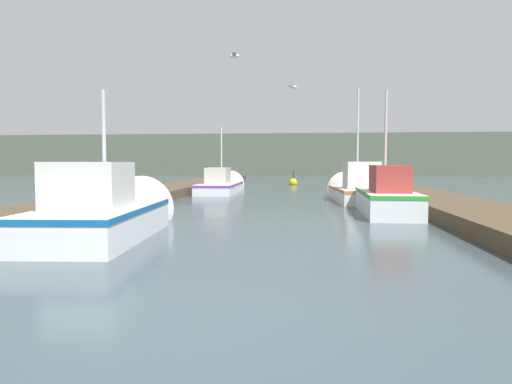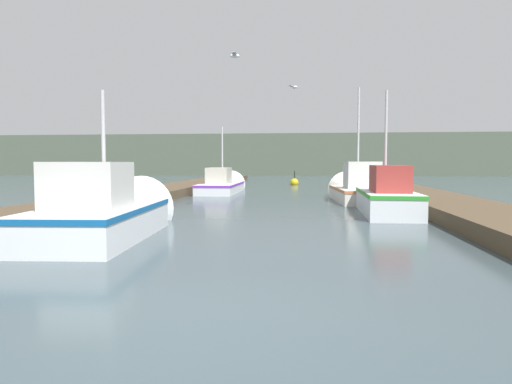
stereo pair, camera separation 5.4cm
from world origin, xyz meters
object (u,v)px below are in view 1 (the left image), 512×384
at_px(fishing_boat_0, 110,212).
at_px(seagull_lead, 294,87).
at_px(fishing_boat_3, 223,185).
at_px(channel_buoy, 293,182).
at_px(mooring_piling_1, 363,177).
at_px(fishing_boat_1, 383,196).
at_px(mooring_piling_2, 366,179).
at_px(mooring_piling_0, 395,190).
at_px(seagull_1, 235,56).
at_px(fishing_boat_2, 355,190).

xyz_separation_m(fishing_boat_0, seagull_lead, (3.53, 9.41, 4.02)).
height_order(fishing_boat_3, channel_buoy, fishing_boat_3).
height_order(fishing_boat_3, mooring_piling_1, fishing_boat_3).
xyz_separation_m(fishing_boat_3, mooring_piling_1, (7.27, 2.18, 0.33)).
distance_m(fishing_boat_1, channel_buoy, 16.84).
xyz_separation_m(fishing_boat_1, mooring_piling_2, (1.00, 11.86, 0.12)).
distance_m(mooring_piling_1, mooring_piling_2, 1.02).
xyz_separation_m(mooring_piling_0, seagull_1, (-5.36, -3.68, 4.13)).
distance_m(mooring_piling_2, seagull_1, 14.25).
relative_size(fishing_boat_3, seagull_lead, 12.47).
xyz_separation_m(fishing_boat_2, mooring_piling_0, (1.29, -1.23, 0.08)).
relative_size(fishing_boat_3, mooring_piling_2, 5.05).
bearing_deg(mooring_piling_1, mooring_piling_0, -88.57).
bearing_deg(fishing_boat_2, mooring_piling_1, 76.20).
bearing_deg(fishing_boat_2, channel_buoy, 98.37).
bearing_deg(mooring_piling_0, fishing_boat_2, 136.30).
height_order(mooring_piling_0, channel_buoy, mooring_piling_0).
height_order(fishing_boat_0, fishing_boat_3, fishing_boat_3).
bearing_deg(fishing_boat_3, fishing_boat_2, -37.00).
bearing_deg(channel_buoy, fishing_boat_1, -79.10).
bearing_deg(channel_buoy, mooring_piling_0, -73.18).
bearing_deg(fishing_boat_1, mooring_piling_1, 87.43).
bearing_deg(mooring_piling_2, channel_buoy, 131.85).
height_order(mooring_piling_1, seagull_1, seagull_1).
relative_size(fishing_boat_3, seagull_1, 10.81).
distance_m(fishing_boat_0, fishing_boat_2, 11.14).
xyz_separation_m(mooring_piling_0, seagull_lead, (-3.74, 1.24, 3.98)).
bearing_deg(mooring_piling_2, seagull_lead, -116.75).
xyz_separation_m(fishing_boat_1, seagull_1, (-4.45, -0.67, 4.16)).
bearing_deg(mooring_piling_1, fishing_boat_1, -93.72).
relative_size(fishing_boat_1, mooring_piling_2, 4.45).
relative_size(fishing_boat_0, seagull_lead, 10.38).
relative_size(mooring_piling_0, seagull_lead, 2.06).
distance_m(fishing_boat_0, mooring_piling_0, 10.94).
relative_size(fishing_boat_0, mooring_piling_1, 3.64).
distance_m(fishing_boat_1, mooring_piling_2, 11.91).
xyz_separation_m(fishing_boat_2, mooring_piling_1, (1.09, 6.65, 0.27)).
height_order(fishing_boat_2, seagull_lead, seagull_lead).
relative_size(channel_buoy, seagull_lead, 2.19).
distance_m(fishing_boat_1, fishing_boat_2, 4.26).
height_order(fishing_boat_2, mooring_piling_0, fishing_boat_2).
distance_m(fishing_boat_2, mooring_piling_2, 7.75).
xyz_separation_m(fishing_boat_0, seagull_1, (1.92, 4.48, 4.17)).
distance_m(channel_buoy, seagull_1, 17.83).
height_order(fishing_boat_0, fishing_boat_2, fishing_boat_2).
bearing_deg(fishing_boat_0, seagull_lead, 65.03).
height_order(channel_buoy, seagull_lead, seagull_lead).
bearing_deg(mooring_piling_1, fishing_boat_3, -163.29).
bearing_deg(mooring_piling_0, seagull_1, -145.51).
height_order(fishing_boat_2, seagull_1, seagull_1).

